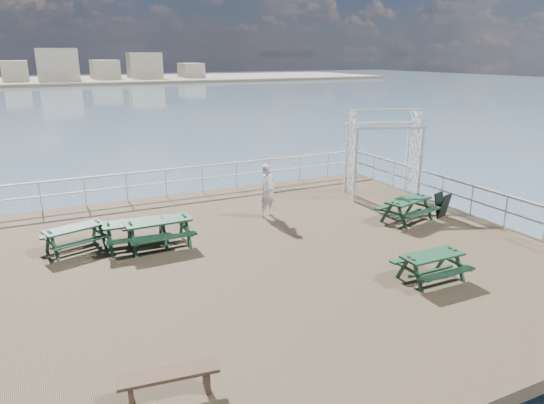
{
  "coord_description": "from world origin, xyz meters",
  "views": [
    {
      "loc": [
        -4.13,
        -11.31,
        5.32
      ],
      "look_at": [
        1.82,
        1.13,
        1.1
      ],
      "focal_mm": 32.0,
      "sensor_mm": 36.0,
      "label": 1
    }
  ],
  "objects": [
    {
      "name": "ground",
      "position": [
        0.0,
        0.0,
        -0.15
      ],
      "size": [
        18.0,
        14.0,
        0.3
      ],
      "primitive_type": "cube",
      "color": "brown",
      "rests_on": "ground"
    },
    {
      "name": "picnic_table_a",
      "position": [
        -2.02,
        2.09,
        0.56
      ],
      "size": [
        1.85,
        1.52,
        0.87
      ],
      "rotation": [
        0.0,
        0.0,
        -0.05
      ],
      "color": "#13341C",
      "rests_on": "ground"
    },
    {
      "name": "flat_bench_far",
      "position": [
        -2.78,
        -4.65,
        0.34
      ],
      "size": [
        1.63,
        0.58,
        0.46
      ],
      "rotation": [
        0.0,
        0.0,
        -0.13
      ],
      "color": "brown",
      "rests_on": "ground"
    },
    {
      "name": "person",
      "position": [
        2.52,
        2.89,
        0.91
      ],
      "size": [
        0.78,
        0.65,
        1.81
      ],
      "primitive_type": "imported",
      "rotation": [
        0.0,
        0.0,
        0.39
      ],
      "color": "silver",
      "rests_on": "ground"
    },
    {
      "name": "picnic_table_d",
      "position": [
        -1.44,
        1.85,
        0.57
      ],
      "size": [
        1.87,
        1.52,
        0.9
      ],
      "rotation": [
        0.0,
        0.0,
        0.02
      ],
      "color": "#13341C",
      "rests_on": "ground"
    },
    {
      "name": "sandwich_board",
      "position": [
        7.8,
        0.28,
        0.42
      ],
      "size": [
        0.62,
        0.53,
        0.86
      ],
      "rotation": [
        0.0,
        0.0,
        0.31
      ],
      "color": "black",
      "rests_on": "ground"
    },
    {
      "name": "trellis_arbor",
      "position": [
        7.6,
        3.34,
        1.49
      ],
      "size": [
        3.03,
        2.29,
        3.36
      ],
      "rotation": [
        0.0,
        0.0,
        -0.35
      ],
      "color": "white",
      "rests_on": "ground"
    },
    {
      "name": "picnic_table_b",
      "position": [
        -3.63,
        2.58,
        0.5
      ],
      "size": [
        1.91,
        1.71,
        0.78
      ],
      "rotation": [
        0.0,
        0.0,
        0.3
      ],
      "color": "#13341C",
      "rests_on": "ground"
    },
    {
      "name": "sea_backdrop",
      "position": [
        12.54,
        134.07,
        -0.51
      ],
      "size": [
        300.0,
        300.0,
        9.2
      ],
      "color": "#425B70",
      "rests_on": "ground"
    },
    {
      "name": "railing",
      "position": [
        -0.07,
        2.57,
        0.87
      ],
      "size": [
        17.77,
        13.76,
        1.1
      ],
      "color": "white",
      "rests_on": "ground"
    },
    {
      "name": "picnic_table_e",
      "position": [
        4.07,
        -3.21,
        0.49
      ],
      "size": [
        1.57,
        1.27,
        0.77
      ],
      "rotation": [
        0.0,
        0.0,
        0.0
      ],
      "color": "#13341C",
      "rests_on": "ground"
    },
    {
      "name": "picnic_table_c",
      "position": [
        6.51,
        0.52,
        0.54
      ],
      "size": [
        2.06,
        1.82,
        0.85
      ],
      "rotation": [
        0.0,
        0.0,
        0.27
      ],
      "color": "#13341C",
      "rests_on": "ground"
    }
  ]
}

